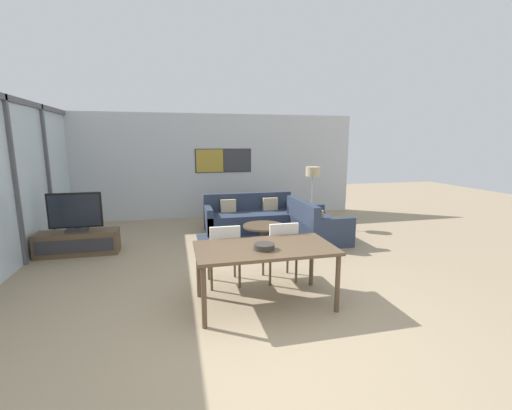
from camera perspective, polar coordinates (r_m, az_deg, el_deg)
The scene contains 14 objects.
ground_plane at distance 3.96m, azimuth 3.55°, elevation -20.96°, with size 24.00×24.00×0.00m, color #9E896B.
wall_back at distance 9.49m, azimuth -7.38°, elevation 6.45°, with size 8.14×0.09×2.80m.
window_wall_left at distance 6.83m, azimuth -35.52°, elevation 4.11°, with size 0.07×6.19×2.80m.
area_rug at distance 7.07m, azimuth 1.29°, elevation -6.43°, with size 2.61×2.08×0.01m.
tv_console at distance 7.17m, azimuth -27.52°, elevation -5.62°, with size 1.42×0.46×0.44m.
television at distance 7.05m, azimuth -27.91°, elevation -1.16°, with size 0.92×0.20×0.72m.
sofa_main at distance 8.17m, azimuth -0.93°, elevation -2.13°, with size 2.15×0.89×0.84m.
sofa_side at distance 7.47m, azimuth 9.73°, elevation -3.50°, with size 0.89×1.58×0.84m.
coffee_table at distance 6.99m, azimuth 1.30°, elevation -4.14°, with size 0.85×0.85×0.39m.
dining_table at distance 4.34m, azimuth 1.50°, elevation -7.85°, with size 1.74×0.93×0.77m.
dining_chair_left at distance 4.95m, azimuth -5.34°, elevation -7.68°, with size 0.46×0.46×0.92m.
dining_chair_centre at distance 5.11m, azimuth 4.20°, elevation -7.10°, with size 0.46×0.46×0.92m.
fruit_bowl at distance 4.20m, azimuth 1.37°, elevation -6.88°, with size 0.26×0.26×0.07m.
floor_lamp at distance 8.30m, azimuth 9.45°, elevation 4.74°, with size 0.34×0.34×1.47m.
Camera 1 is at (-1.01, -3.22, 2.07)m, focal length 24.00 mm.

